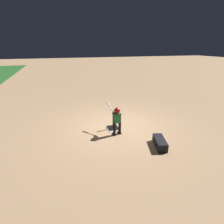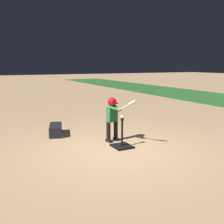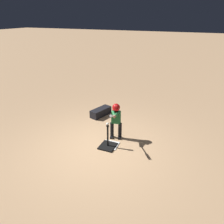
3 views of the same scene
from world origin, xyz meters
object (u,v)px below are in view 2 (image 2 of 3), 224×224
object	(u,v)px
batting_tee	(122,144)
baseball	(122,117)
batter_child	(113,114)
equipment_bag	(56,130)

from	to	relation	value
batting_tee	baseball	size ratio (longest dim) A/B	9.37
batter_child	batting_tee	bearing A→B (deg)	-2.77
batting_tee	batter_child	bearing A→B (deg)	177.23
batter_child	equipment_bag	size ratio (longest dim) A/B	1.37
equipment_bag	batter_child	bearing A→B (deg)	58.31
batting_tee	batter_child	distance (m)	0.81
batting_tee	equipment_bag	distance (m)	2.11
baseball	batting_tee	bearing A→B (deg)	90.00
batting_tee	baseball	bearing A→B (deg)	-90.00
baseball	batter_child	bearing A→B (deg)	177.23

